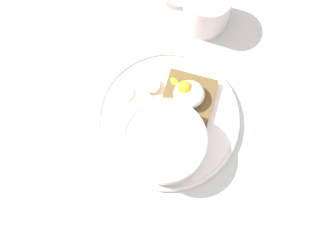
{
  "coord_description": "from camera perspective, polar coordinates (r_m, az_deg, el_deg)",
  "views": [
    {
      "loc": [
        1.44,
        16.35,
        66.99
      ],
      "look_at": [
        0.0,
        0.0,
        5.0
      ],
      "focal_mm": 40.0,
      "sensor_mm": 36.0,
      "label": 1
    }
  ],
  "objects": [
    {
      "name": "plate",
      "position": [
        0.66,
        0.0,
        -0.49
      ],
      "size": [
        25.54,
        25.54,
        1.6
      ],
      "color": "white",
      "rests_on": "ground_plane"
    },
    {
      "name": "poached_egg",
      "position": [
        0.64,
        3.06,
        3.43
      ],
      "size": [
        5.95,
        6.64,
        3.68
      ],
      "color": "white",
      "rests_on": "toast_slice"
    },
    {
      "name": "banana_slice_front",
      "position": [
        0.67,
        -6.56,
        3.47
      ],
      "size": [
        4.14,
        4.11,
        1.06
      ],
      "color": "#F6DFBC",
      "rests_on": "plate"
    },
    {
      "name": "oatmeal_bowl",
      "position": [
        0.62,
        -0.49,
        -4.22
      ],
      "size": [
        13.57,
        13.57,
        6.88
      ],
      "color": "white",
      "rests_on": "plate"
    },
    {
      "name": "ground_plane",
      "position": [
        0.68,
        0.0,
        -0.86
      ],
      "size": [
        120.0,
        120.0,
        2.0
      ],
      "primitive_type": "cube",
      "color": "beige",
      "rests_on": "ground"
    },
    {
      "name": "banana_slice_right",
      "position": [
        0.66,
        -5.66,
        0.87
      ],
      "size": [
        3.42,
        3.38,
        1.31
      ],
      "color": "beige",
      "rests_on": "plate"
    },
    {
      "name": "coffee_mug",
      "position": [
        0.71,
        5.78,
        16.04
      ],
      "size": [
        11.94,
        8.63,
        8.66
      ],
      "color": "silver",
      "rests_on": "ground_plane"
    },
    {
      "name": "toast_slice",
      "position": [
        0.66,
        3.1,
        2.69
      ],
      "size": [
        11.42,
        11.42,
        1.39
      ],
      "color": "brown",
      "rests_on": "plate"
    },
    {
      "name": "banana_slice_back",
      "position": [
        0.67,
        -2.54,
        4.64
      ],
      "size": [
        4.3,
        4.34,
        1.37
      ],
      "color": "#F3E7C5",
      "rests_on": "plate"
    },
    {
      "name": "banana_slice_left",
      "position": [
        0.66,
        -3.68,
        2.17
      ],
      "size": [
        3.61,
        3.7,
        1.36
      ],
      "color": "#F7E4C3",
      "rests_on": "plate"
    }
  ]
}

